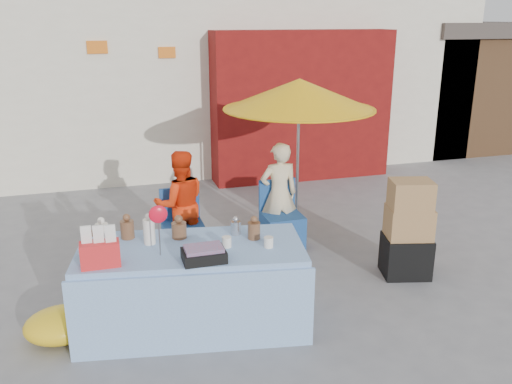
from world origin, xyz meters
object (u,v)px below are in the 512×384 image
object	(u,v)px
vendor_beige	(279,194)
chair_right	(282,229)
umbrella	(299,95)
chair_left	(184,239)
market_table	(192,285)
vendor_orange	(181,204)
box_stack	(408,232)

from	to	relation	value
vendor_beige	chair_right	bearing A→B (deg)	89.59
umbrella	chair_left	bearing A→B (deg)	-169.61
market_table	vendor_orange	bearing A→B (deg)	93.79
market_table	box_stack	distance (m)	2.53
chair_left	box_stack	size ratio (longest dim) A/B	0.75
vendor_orange	chair_right	bearing A→B (deg)	173.50
market_table	chair_right	distance (m)	2.05
chair_right	vendor_orange	size ratio (longest dim) A/B	0.64
market_table	vendor_beige	bearing A→B (deg)	58.33
umbrella	market_table	bearing A→B (deg)	-134.00
chair_right	vendor_orange	xyz separation A→B (m)	(-1.25, 0.13, 0.41)
umbrella	box_stack	world-z (taller)	umbrella
vendor_beige	market_table	bearing A→B (deg)	48.61
vendor_orange	umbrella	world-z (taller)	umbrella
chair_left	box_stack	xyz separation A→B (m)	(2.34, -1.13, 0.26)
vendor_orange	umbrella	distance (m)	1.98
chair_right	umbrella	bearing A→B (deg)	43.07
vendor_orange	umbrella	bearing A→B (deg)	-174.84
box_stack	vendor_orange	bearing A→B (deg)	151.69
vendor_beige	umbrella	bearing A→B (deg)	-153.80
market_table	umbrella	distance (m)	2.87
vendor_beige	chair_left	bearing A→B (deg)	5.76
chair_right	vendor_beige	bearing A→B (deg)	89.59
chair_left	vendor_orange	bearing A→B (deg)	89.59
chair_right	box_stack	xyz separation A→B (m)	(1.09, -1.13, 0.26)
vendor_orange	box_stack	size ratio (longest dim) A/B	1.17
chair_right	vendor_orange	world-z (taller)	vendor_orange
chair_left	chair_right	world-z (taller)	same
vendor_orange	vendor_beige	xyz separation A→B (m)	(1.25, 0.00, 0.01)
market_table	chair_left	world-z (taller)	market_table
vendor_beige	umbrella	world-z (taller)	umbrella
chair_right	umbrella	distance (m)	1.69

